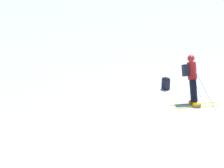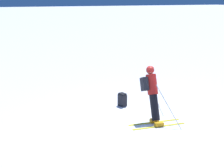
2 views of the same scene
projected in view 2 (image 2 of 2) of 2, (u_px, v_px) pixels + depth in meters
ground_plane at (148, 119)px, 10.50m from camera, size 300.00×300.00×0.00m
skier at (152, 91)px, 10.14m from camera, size 1.54×1.85×1.86m
spare_backpack at (122, 100)px, 11.74m from camera, size 0.34×0.28×0.50m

